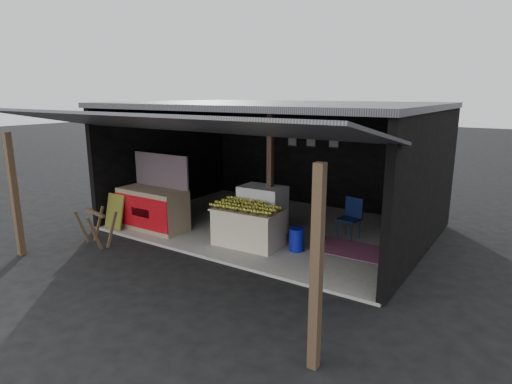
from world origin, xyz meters
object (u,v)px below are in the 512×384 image
Objects in this scene: white_crate at (262,210)px; water_barrel at (297,240)px; neighbor_stall at (153,207)px; sawhorse at (96,224)px; plastic_chair at (351,215)px; banana_table at (249,227)px.

white_crate is 2.51× the size of water_barrel.
neighbor_stall reaches higher than sawhorse.
plastic_chair is (0.62, 1.38, 0.31)m from water_barrel.
water_barrel is (1.17, -0.52, -0.34)m from white_crate.
banana_table is 0.85× the size of neighbor_stall.
neighbor_stall is 4.62m from plastic_chair.
water_barrel is at bearing -105.80° from plastic_chair.
sawhorse is (-0.23, -1.41, -0.10)m from neighbor_stall.
banana_table is 1.65× the size of plastic_chair.
banana_table is 1.07m from water_barrel.
banana_table is at bearing 43.97° from sawhorse.
plastic_chair is at bearing 24.91° from neighbor_stall.
white_crate reaches higher than sawhorse.
white_crate is at bearing 156.22° from water_barrel.
banana_table is at bearing -166.11° from water_barrel.
neighbor_stall is 1.43m from sawhorse.
neighbor_stall reaches higher than water_barrel.
neighbor_stall is at bearing -158.11° from white_crate.
banana_table is 1.35× the size of white_crate.
white_crate is 3.63m from sawhorse.
sawhorse is at bearing -139.12° from white_crate.
sawhorse is 4.29m from water_barrel.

